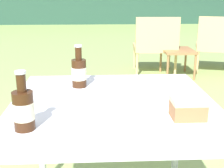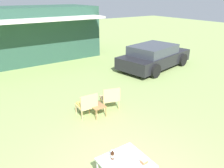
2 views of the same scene
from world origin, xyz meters
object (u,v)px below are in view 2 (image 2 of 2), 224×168
(parked_car, at_px, (154,56))
(cake_on_plate, at_px, (144,162))
(cola_bottle_near, at_px, (112,155))
(patio_table, at_px, (126,165))
(wicker_chair_plain, at_px, (110,97))
(garden_side_table, at_px, (97,107))
(wicker_chair_cushioned, at_px, (87,104))

(parked_car, xyz_separation_m, cake_on_plate, (-6.00, -5.83, 0.10))
(cake_on_plate, relative_size, cola_bottle_near, 1.00)
(parked_car, relative_size, patio_table, 5.19)
(parked_car, xyz_separation_m, wicker_chair_plain, (-4.59, -2.58, -0.19))
(garden_side_table, xyz_separation_m, cola_bottle_near, (-1.21, -2.65, 0.44))
(wicker_chair_plain, bearing_deg, garden_side_table, 30.65)
(wicker_chair_cushioned, xyz_separation_m, patio_table, (-0.77, -3.05, 0.20))
(parked_car, distance_m, wicker_chair_plain, 5.27)
(cake_on_plate, bearing_deg, patio_table, 139.67)
(wicker_chair_plain, bearing_deg, parked_car, -134.24)
(wicker_chair_cushioned, bearing_deg, patio_table, 78.50)
(parked_car, height_order, wicker_chair_plain, parked_car)
(wicker_chair_cushioned, height_order, patio_table, wicker_chair_cushioned)
(patio_table, bearing_deg, parked_car, 41.85)
(garden_side_table, height_order, patio_table, patio_table)
(wicker_chair_cushioned, height_order, wicker_chair_plain, same)
(wicker_chair_cushioned, bearing_deg, cola_bottle_near, 74.43)
(wicker_chair_plain, relative_size, garden_side_table, 1.61)
(garden_side_table, relative_size, cola_bottle_near, 2.33)
(wicker_chair_plain, height_order, patio_table, wicker_chair_plain)
(parked_car, bearing_deg, patio_table, -149.65)
(garden_side_table, distance_m, cola_bottle_near, 2.95)
(garden_side_table, bearing_deg, wicker_chair_cushioned, 148.12)
(parked_car, distance_m, garden_side_table, 5.89)
(wicker_chair_plain, relative_size, cola_bottle_near, 3.77)
(wicker_chair_plain, distance_m, garden_side_table, 0.64)
(cake_on_plate, bearing_deg, parked_car, 44.18)
(parked_car, bearing_deg, wicker_chair_cushioned, -166.55)
(cola_bottle_near, bearing_deg, cake_on_plate, -46.83)
(parked_car, height_order, cola_bottle_near, parked_car)
(parked_car, xyz_separation_m, cola_bottle_near, (-6.42, -5.38, 0.14))
(garden_side_table, bearing_deg, wicker_chair_plain, 14.19)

